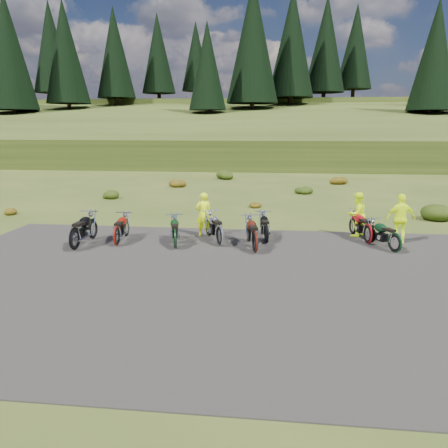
# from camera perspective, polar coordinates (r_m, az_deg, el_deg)

# --- Properties ---
(ground) EXTENTS (300.00, 300.00, 0.00)m
(ground) POSITION_cam_1_polar(r_m,az_deg,el_deg) (14.22, 3.76, -4.53)
(ground) COLOR #374918
(ground) RESTS_ON ground
(gravel_pad) EXTENTS (20.00, 12.00, 0.04)m
(gravel_pad) POSITION_cam_1_polar(r_m,az_deg,el_deg) (12.33, 3.29, -7.23)
(gravel_pad) COLOR black
(gravel_pad) RESTS_ON ground
(hill_slope) EXTENTS (300.00, 45.97, 9.37)m
(hill_slope) POSITION_cam_1_polar(r_m,az_deg,el_deg) (63.73, 6.02, 8.69)
(hill_slope) COLOR #2B3C14
(hill_slope) RESTS_ON ground
(hill_plateau) EXTENTS (300.00, 90.00, 9.17)m
(hill_plateau) POSITION_cam_1_polar(r_m,az_deg,el_deg) (123.66, 6.34, 10.50)
(hill_plateau) COLOR #2B3C14
(hill_plateau) RESTS_ON ground
(conifer_14) EXTENTS (5.28, 5.28, 14.00)m
(conifer_14) POSITION_cam_1_polar(r_m,az_deg,el_deg) (99.02, -26.42, 18.46)
(conifer_14) COLOR black
(conifer_14) RESTS_ON ground
(conifer_15) EXTENTS (7.92, 7.92, 20.00)m
(conifer_15) POSITION_cam_1_polar(r_m,az_deg,el_deg) (101.80, -21.66, 20.72)
(conifer_15) COLOR black
(conifer_15) RESTS_ON ground
(conifer_16) EXTENTS (7.48, 7.48, 19.00)m
(conifer_16) POSITION_cam_1_polar(r_m,az_deg,el_deg) (76.58, -26.36, 19.62)
(conifer_16) COLOR black
(conifer_16) RESTS_ON ground
(conifer_17) EXTENTS (7.04, 7.04, 18.00)m
(conifer_17) POSITION_cam_1_polar(r_m,az_deg,el_deg) (79.07, -20.03, 20.38)
(conifer_17) COLOR black
(conifer_17) RESTS_ON ground
(conifer_18) EXTENTS (6.60, 6.60, 17.00)m
(conifer_18) POSITION_cam_1_polar(r_m,az_deg,el_deg) (82.37, -14.09, 20.88)
(conifer_18) COLOR black
(conifer_18) RESTS_ON ground
(conifer_19) EXTENTS (6.16, 6.16, 16.00)m
(conifer_19) POSITION_cam_1_polar(r_m,az_deg,el_deg) (86.39, -8.64, 21.16)
(conifer_19) COLOR black
(conifer_19) RESTS_ON ground
(conifer_20) EXTENTS (5.72, 5.72, 15.00)m
(conifer_20) POSITION_cam_1_polar(r_m,az_deg,el_deg) (90.96, -3.68, 21.01)
(conifer_20) COLOR black
(conifer_20) RESTS_ON ground
(conifer_21) EXTENTS (5.28, 5.28, 14.00)m
(conifer_21) POSITION_cam_1_polar(r_m,az_deg,el_deg) (64.86, -2.19, 19.94)
(conifer_21) COLOR black
(conifer_21) RESTS_ON ground
(conifer_22) EXTENTS (7.92, 7.92, 20.00)m
(conifer_22) POSITION_cam_1_polar(r_m,az_deg,el_deg) (70.82, 3.78, 22.74)
(conifer_22) COLOR black
(conifer_22) RESTS_ON ground
(conifer_23) EXTENTS (7.48, 7.48, 19.00)m
(conifer_23) POSITION_cam_1_polar(r_m,az_deg,el_deg) (76.79, 8.87, 22.34)
(conifer_23) COLOR black
(conifer_23) RESTS_ON ground
(conifer_24) EXTENTS (7.04, 7.04, 18.00)m
(conifer_24) POSITION_cam_1_polar(r_m,az_deg,el_deg) (83.21, 13.17, 21.88)
(conifer_24) COLOR black
(conifer_24) RESTS_ON ground
(conifer_25) EXTENTS (6.60, 6.60, 17.00)m
(conifer_25) POSITION_cam_1_polar(r_m,az_deg,el_deg) (89.94, 16.81, 21.28)
(conifer_25) COLOR black
(conifer_25) RESTS_ON ground
(conifer_26) EXTENTS (6.16, 6.16, 16.00)m
(conifer_26) POSITION_cam_1_polar(r_m,az_deg,el_deg) (66.47, 25.86, 19.29)
(conifer_26) COLOR black
(conifer_26) RESTS_ON ground
(shrub_0) EXTENTS (0.77, 0.77, 0.45)m
(shrub_0) POSITION_cam_1_polar(r_m,az_deg,el_deg) (23.63, -25.88, 1.66)
(shrub_0) COLOR #60380C
(shrub_0) RESTS_ON ground
(shrub_1) EXTENTS (1.03, 1.03, 0.61)m
(shrub_1) POSITION_cam_1_polar(r_m,az_deg,el_deg) (27.00, -14.69, 3.89)
(shrub_1) COLOR #1C340D
(shrub_1) RESTS_ON ground
(shrub_2) EXTENTS (1.30, 1.30, 0.77)m
(shrub_2) POSITION_cam_1_polar(r_m,az_deg,el_deg) (31.18, -6.19, 5.47)
(shrub_2) COLOR #60380C
(shrub_2) RESTS_ON ground
(shrub_3) EXTENTS (1.56, 1.56, 0.92)m
(shrub_3) POSITION_cam_1_polar(r_m,az_deg,el_deg) (35.90, 0.22, 6.59)
(shrub_3) COLOR #1C340D
(shrub_3) RESTS_ON ground
(shrub_4) EXTENTS (0.77, 0.77, 0.45)m
(shrub_4) POSITION_cam_1_polar(r_m,az_deg,el_deg) (23.15, 3.91, 2.69)
(shrub_4) COLOR #60380C
(shrub_4) RESTS_ON ground
(shrub_5) EXTENTS (1.03, 1.03, 0.61)m
(shrub_5) POSITION_cam_1_polar(r_m,az_deg,el_deg) (28.41, 10.29, 4.51)
(shrub_5) COLOR #1C340D
(shrub_5) RESTS_ON ground
(shrub_6) EXTENTS (1.30, 1.30, 0.77)m
(shrub_6) POSITION_cam_1_polar(r_m,az_deg,el_deg) (33.94, 14.65, 5.71)
(shrub_6) COLOR #60380C
(shrub_6) RESTS_ON ground
(shrub_7) EXTENTS (1.56, 1.56, 0.92)m
(shrub_7) POSITION_cam_1_polar(r_m,az_deg,el_deg) (22.38, 26.50, 1.67)
(shrub_7) COLOR #1C340D
(shrub_7) RESTS_ON ground
(motorcycle_0) EXTENTS (0.77, 2.24, 1.17)m
(motorcycle_0) POSITION_cam_1_polar(r_m,az_deg,el_deg) (15.95, -18.81, -3.30)
(motorcycle_0) COLOR black
(motorcycle_0) RESTS_ON ground
(motorcycle_1) EXTENTS (0.79, 2.01, 1.03)m
(motorcycle_1) POSITION_cam_1_polar(r_m,az_deg,el_deg) (16.12, -13.77, -2.82)
(motorcycle_1) COLOR maroon
(motorcycle_1) RESTS_ON ground
(motorcycle_2) EXTENTS (1.11, 2.08, 1.03)m
(motorcycle_2) POSITION_cam_1_polar(r_m,az_deg,el_deg) (15.36, -6.36, -3.28)
(motorcycle_2) COLOR black
(motorcycle_2) RESTS_ON ground
(motorcycle_3) EXTENTS (1.52, 2.21, 1.11)m
(motorcycle_3) POSITION_cam_1_polar(r_m,az_deg,el_deg) (15.63, -0.55, -2.93)
(motorcycle_3) COLOR #BBBBC0
(motorcycle_3) RESTS_ON ground
(motorcycle_4) EXTENTS (1.13, 2.22, 1.11)m
(motorcycle_4) POSITION_cam_1_polar(r_m,az_deg,el_deg) (14.79, 4.06, -3.86)
(motorcycle_4) COLOR #4D150C
(motorcycle_4) RESTS_ON ground
(motorcycle_5) EXTENTS (0.92, 2.00, 1.01)m
(motorcycle_5) POSITION_cam_1_polar(r_m,az_deg,el_deg) (16.07, 5.54, -2.55)
(motorcycle_5) COLOR black
(motorcycle_5) RESTS_ON ground
(motorcycle_6) EXTENTS (1.12, 2.18, 1.09)m
(motorcycle_6) POSITION_cam_1_polar(r_m,az_deg,el_deg) (16.72, 18.18, -2.54)
(motorcycle_6) COLOR #9B0B13
(motorcycle_6) RESTS_ON ground
(motorcycle_7) EXTENTS (1.42, 1.99, 1.00)m
(motorcycle_7) POSITION_cam_1_polar(r_m,az_deg,el_deg) (15.89, 21.31, -3.55)
(motorcycle_7) COLOR black
(motorcycle_7) RESTS_ON ground
(person_middle) EXTENTS (0.71, 0.57, 1.70)m
(person_middle) POSITION_cam_1_polar(r_m,az_deg,el_deg) (16.89, -2.67, 1.19)
(person_middle) COLOR #E0FF0D
(person_middle) RESTS_ON ground
(person_right_a) EXTENTS (1.05, 1.02, 1.71)m
(person_right_a) POSITION_cam_1_polar(r_m,az_deg,el_deg) (17.59, 16.94, 1.13)
(person_right_a) COLOR #E0FF0D
(person_right_a) RESTS_ON ground
(person_right_b) EXTENTS (1.11, 0.57, 1.81)m
(person_right_b) POSITION_cam_1_polar(r_m,az_deg,el_deg) (17.04, 22.08, 0.57)
(person_right_b) COLOR #E0FF0D
(person_right_b) RESTS_ON ground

